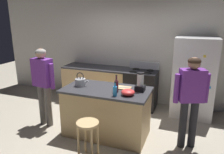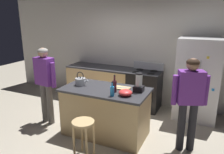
{
  "view_description": "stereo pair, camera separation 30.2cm",
  "coord_description": "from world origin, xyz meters",
  "px_view_note": "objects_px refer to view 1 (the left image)",
  "views": [
    {
      "loc": [
        1.46,
        -3.59,
        2.27
      ],
      "look_at": [
        0.0,
        0.3,
        1.09
      ],
      "focal_mm": 35.28,
      "sensor_mm": 36.0,
      "label": 1
    },
    {
      "loc": [
        1.74,
        -3.47,
        2.27
      ],
      "look_at": [
        0.0,
        0.3,
        1.09
      ],
      "focal_mm": 35.28,
      "sensor_mm": 36.0,
      "label": 2
    }
  ],
  "objects_px": {
    "kitchen_island": "(106,112)",
    "refrigerator": "(194,78)",
    "stove_range": "(141,89)",
    "cutting_board": "(123,88)",
    "chef_knife": "(124,87)",
    "person_by_sink_right": "(191,95)",
    "mixing_bowl": "(128,92)",
    "bar_stool": "(88,130)",
    "tea_kettle": "(80,82)",
    "bottle_soda": "(115,91)",
    "bottle_wine": "(116,86)",
    "blender_appliance": "(140,83)",
    "person_by_island_left": "(43,80)"
  },
  "relations": [
    {
      "from": "blender_appliance",
      "to": "cutting_board",
      "type": "distance_m",
      "value": 0.36
    },
    {
      "from": "refrigerator",
      "to": "person_by_sink_right",
      "type": "distance_m",
      "value": 1.39
    },
    {
      "from": "bottle_soda",
      "to": "kitchen_island",
      "type": "bearing_deg",
      "value": 133.58
    },
    {
      "from": "cutting_board",
      "to": "chef_knife",
      "type": "height_order",
      "value": "chef_knife"
    },
    {
      "from": "refrigerator",
      "to": "bottle_wine",
      "type": "height_order",
      "value": "refrigerator"
    },
    {
      "from": "mixing_bowl",
      "to": "blender_appliance",
      "type": "bearing_deg",
      "value": 64.23
    },
    {
      "from": "bottle_wine",
      "to": "tea_kettle",
      "type": "bearing_deg",
      "value": 173.41
    },
    {
      "from": "stove_range",
      "to": "cutting_board",
      "type": "bearing_deg",
      "value": -91.57
    },
    {
      "from": "bottle_wine",
      "to": "tea_kettle",
      "type": "distance_m",
      "value": 0.78
    },
    {
      "from": "kitchen_island",
      "to": "person_by_sink_right",
      "type": "xyz_separation_m",
      "value": [
        1.48,
        0.11,
        0.51
      ]
    },
    {
      "from": "blender_appliance",
      "to": "chef_knife",
      "type": "distance_m",
      "value": 0.34
    },
    {
      "from": "person_by_sink_right",
      "to": "bar_stool",
      "type": "distance_m",
      "value": 1.8
    },
    {
      "from": "person_by_sink_right",
      "to": "bottle_soda",
      "type": "height_order",
      "value": "person_by_sink_right"
    },
    {
      "from": "refrigerator",
      "to": "cutting_board",
      "type": "distance_m",
      "value": 1.84
    },
    {
      "from": "person_by_sink_right",
      "to": "cutting_board",
      "type": "bearing_deg",
      "value": 178.72
    },
    {
      "from": "stove_range",
      "to": "bottle_soda",
      "type": "height_order",
      "value": "bottle_soda"
    },
    {
      "from": "person_by_island_left",
      "to": "mixing_bowl",
      "type": "relative_size",
      "value": 6.93
    },
    {
      "from": "chef_knife",
      "to": "kitchen_island",
      "type": "bearing_deg",
      "value": -170.01
    },
    {
      "from": "stove_range",
      "to": "kitchen_island",
      "type": "bearing_deg",
      "value": -101.61
    },
    {
      "from": "refrigerator",
      "to": "chef_knife",
      "type": "bearing_deg",
      "value": -131.79
    },
    {
      "from": "kitchen_island",
      "to": "refrigerator",
      "type": "xyz_separation_m",
      "value": [
        1.51,
        1.5,
        0.43
      ]
    },
    {
      "from": "person_by_island_left",
      "to": "cutting_board",
      "type": "height_order",
      "value": "person_by_island_left"
    },
    {
      "from": "cutting_board",
      "to": "chef_knife",
      "type": "relative_size",
      "value": 1.36
    },
    {
      "from": "person_by_island_left",
      "to": "blender_appliance",
      "type": "bearing_deg",
      "value": 5.82
    },
    {
      "from": "refrigerator",
      "to": "mixing_bowl",
      "type": "height_order",
      "value": "refrigerator"
    },
    {
      "from": "kitchen_island",
      "to": "bar_stool",
      "type": "bearing_deg",
      "value": -89.79
    },
    {
      "from": "refrigerator",
      "to": "bar_stool",
      "type": "height_order",
      "value": "refrigerator"
    },
    {
      "from": "tea_kettle",
      "to": "person_by_sink_right",
      "type": "bearing_deg",
      "value": 3.36
    },
    {
      "from": "kitchen_island",
      "to": "bottle_soda",
      "type": "bearing_deg",
      "value": -46.42
    },
    {
      "from": "refrigerator",
      "to": "stove_range",
      "type": "bearing_deg",
      "value": 178.82
    },
    {
      "from": "bottle_soda",
      "to": "bottle_wine",
      "type": "height_order",
      "value": "bottle_wine"
    },
    {
      "from": "bar_stool",
      "to": "cutting_board",
      "type": "xyz_separation_m",
      "value": [
        0.27,
        0.94,
        0.45
      ]
    },
    {
      "from": "stove_range",
      "to": "person_by_island_left",
      "type": "bearing_deg",
      "value": -136.0
    },
    {
      "from": "mixing_bowl",
      "to": "tea_kettle",
      "type": "relative_size",
      "value": 0.85
    },
    {
      "from": "kitchen_island",
      "to": "refrigerator",
      "type": "bearing_deg",
      "value": 44.81
    },
    {
      "from": "blender_appliance",
      "to": "kitchen_island",
      "type": "bearing_deg",
      "value": -169.27
    },
    {
      "from": "person_by_island_left",
      "to": "chef_knife",
      "type": "height_order",
      "value": "person_by_island_left"
    },
    {
      "from": "bottle_wine",
      "to": "tea_kettle",
      "type": "height_order",
      "value": "bottle_wine"
    },
    {
      "from": "refrigerator",
      "to": "bar_stool",
      "type": "xyz_separation_m",
      "value": [
        -1.51,
        -2.29,
        -0.4
      ]
    },
    {
      "from": "person_by_island_left",
      "to": "bar_stool",
      "type": "bearing_deg",
      "value": -27.67
    },
    {
      "from": "refrigerator",
      "to": "person_by_sink_right",
      "type": "xyz_separation_m",
      "value": [
        -0.03,
        -1.39,
        0.08
      ]
    },
    {
      "from": "stove_range",
      "to": "person_by_sink_right",
      "type": "distance_m",
      "value": 1.9
    },
    {
      "from": "cutting_board",
      "to": "person_by_sink_right",
      "type": "bearing_deg",
      "value": -1.28
    },
    {
      "from": "kitchen_island",
      "to": "tea_kettle",
      "type": "xyz_separation_m",
      "value": [
        -0.54,
        -0.0,
        0.54
      ]
    },
    {
      "from": "person_by_sink_right",
      "to": "mixing_bowl",
      "type": "relative_size",
      "value": 6.86
    },
    {
      "from": "mixing_bowl",
      "to": "bar_stool",
      "type": "bearing_deg",
      "value": -127.14
    },
    {
      "from": "cutting_board",
      "to": "chef_knife",
      "type": "distance_m",
      "value": 0.02
    },
    {
      "from": "kitchen_island",
      "to": "stove_range",
      "type": "relative_size",
      "value": 1.45
    },
    {
      "from": "mixing_bowl",
      "to": "chef_knife",
      "type": "xyz_separation_m",
      "value": [
        -0.18,
        0.32,
        -0.03
      ]
    },
    {
      "from": "person_by_island_left",
      "to": "bar_stool",
      "type": "xyz_separation_m",
      "value": [
        1.36,
        -0.71,
        -0.49
      ]
    }
  ]
}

